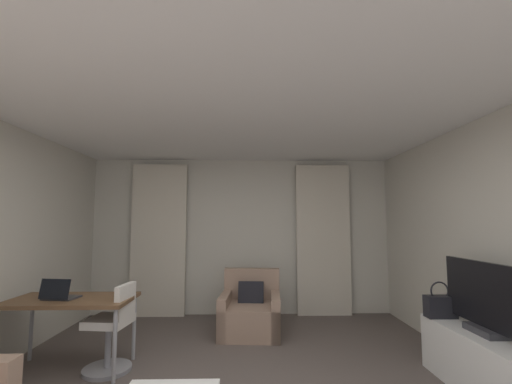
# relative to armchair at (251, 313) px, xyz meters

# --- Properties ---
(wall_window) EXTENTS (5.12, 0.06, 2.60)m
(wall_window) POSITION_rel_armchair_xyz_m (-0.15, 0.99, 1.03)
(wall_window) COLOR beige
(wall_window) RESTS_ON ground
(ceiling) EXTENTS (5.12, 6.12, 0.06)m
(ceiling) POSITION_rel_armchair_xyz_m (-0.15, -2.04, 2.36)
(ceiling) COLOR white
(ceiling) RESTS_ON wall_left
(curtain_left_panel) EXTENTS (0.90, 0.06, 2.50)m
(curtain_left_panel) POSITION_rel_armchair_xyz_m (-1.52, 0.86, 0.98)
(curtain_left_panel) COLOR beige
(curtain_left_panel) RESTS_ON ground
(curtain_right_panel) EXTENTS (0.90, 0.06, 2.50)m
(curtain_right_panel) POSITION_rel_armchair_xyz_m (1.23, 0.86, 0.98)
(curtain_right_panel) COLOR beige
(curtain_right_panel) RESTS_ON ground
(armchair) EXTENTS (0.87, 0.88, 0.84)m
(armchair) POSITION_rel_armchair_xyz_m (0.00, 0.00, 0.00)
(armchair) COLOR #997A66
(armchair) RESTS_ON ground
(desk) EXTENTS (1.24, 0.65, 0.73)m
(desk) POSITION_rel_armchair_xyz_m (-1.89, -1.13, 0.39)
(desk) COLOR brown
(desk) RESTS_ON ground
(desk_chair) EXTENTS (0.48, 0.48, 0.88)m
(desk_chair) POSITION_rel_armchair_xyz_m (-1.45, -1.15, 0.12)
(desk_chair) COLOR gray
(desk_chair) RESTS_ON ground
(laptop) EXTENTS (0.35, 0.29, 0.22)m
(laptop) POSITION_rel_armchair_xyz_m (-1.99, -1.18, 0.50)
(laptop) COLOR #2D2D33
(laptop) RESTS_ON desk
(tv_console) EXTENTS (0.48, 1.34, 0.54)m
(tv_console) POSITION_rel_armchair_xyz_m (2.07, -1.76, -0.00)
(tv_console) COLOR white
(tv_console) RESTS_ON ground
(tv_flatscreen) EXTENTS (0.20, 1.02, 0.63)m
(tv_flatscreen) POSITION_rel_armchair_xyz_m (2.07, -1.76, 0.56)
(tv_flatscreen) COLOR #333338
(tv_flatscreen) RESTS_ON tv_console
(handbag_primary) EXTENTS (0.30, 0.14, 0.37)m
(handbag_primary) POSITION_rel_armchair_xyz_m (1.97, -1.24, 0.38)
(handbag_primary) COLOR black
(handbag_primary) RESTS_ON tv_console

